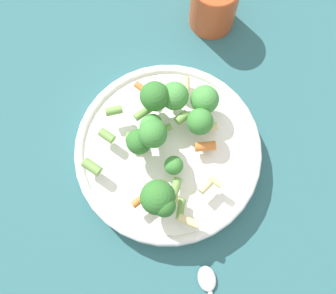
{
  "coord_description": "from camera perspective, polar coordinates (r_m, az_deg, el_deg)",
  "views": [
    {
      "loc": [
        -0.1,
        0.12,
        0.6
      ],
      "look_at": [
        0.0,
        0.0,
        0.06
      ],
      "focal_mm": 42.0,
      "sensor_mm": 36.0,
      "label": 1
    }
  ],
  "objects": [
    {
      "name": "cup",
      "position": [
        0.68,
        6.69,
        20.0
      ],
      "size": [
        0.08,
        0.08,
        0.09
      ],
      "color": "#CC4C23",
      "rests_on": "ground_plane"
    },
    {
      "name": "ground_plane",
      "position": [
        0.62,
        -0.0,
        -1.43
      ],
      "size": [
        3.0,
        3.0,
        0.0
      ],
      "primitive_type": "plane",
      "color": "#2D6066"
    },
    {
      "name": "bowl",
      "position": [
        0.59,
        -0.0,
        -0.81
      ],
      "size": [
        0.28,
        0.28,
        0.05
      ],
      "color": "white",
      "rests_on": "ground_plane"
    },
    {
      "name": "pasta_salad",
      "position": [
        0.54,
        -0.18,
        1.7
      ],
      "size": [
        0.21,
        0.2,
        0.08
      ],
      "color": "#8CB766",
      "rests_on": "bowl"
    }
  ]
}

